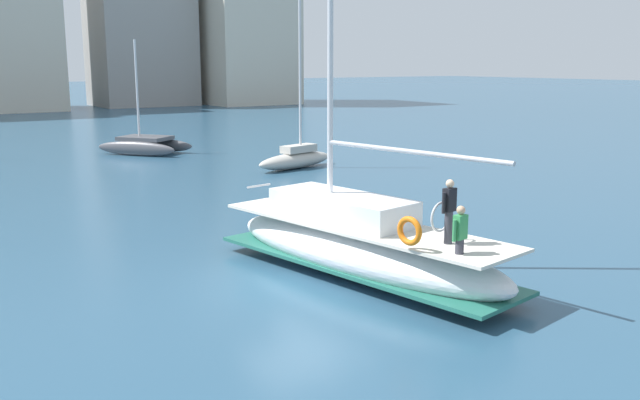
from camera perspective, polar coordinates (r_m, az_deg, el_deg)
name	(u,v)px	position (r m, az deg, el deg)	size (l,w,h in m)	color
ground_plane	(291,279)	(18.86, -2.39, -6.53)	(400.00, 400.00, 0.00)	#284C66
main_sailboat	(358,244)	(18.92, 3.19, -3.61)	(4.02, 9.87, 13.06)	silver
moored_sloop_near	(296,157)	(38.20, -2.00, 3.53)	(5.56, 2.60, 9.09)	#B7B2A8
moored_cutter_left	(145,144)	(45.71, -14.23, 4.50)	(5.48, 6.08, 7.17)	#4C4C51
waterfront_buildings	(11,11)	(92.34, -24.18, 14.04)	(85.73, 16.21, 26.86)	#C6AD8E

